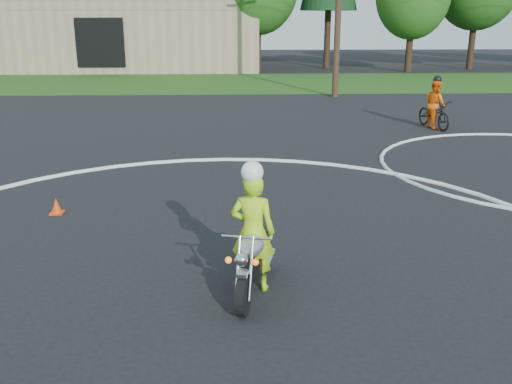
{
  "coord_description": "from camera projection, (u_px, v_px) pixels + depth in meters",
  "views": [
    {
      "loc": [
        0.24,
        -5.37,
        3.57
      ],
      "look_at": [
        0.58,
        2.63,
        1.1
      ],
      "focal_mm": 40.0,
      "sensor_mm": 36.0,
      "label": 1
    }
  ],
  "objects": [
    {
      "name": "rider_primary_grp",
      "position": [
        253.0,
        228.0,
        7.59
      ],
      "size": [
        0.67,
        0.52,
        1.81
      ],
      "rotation": [
        0.0,
        0.0,
        -0.23
      ],
      "color": "#ACE718",
      "rests_on": "ground"
    },
    {
      "name": "course_markings",
      "position": [
        339.0,
        220.0,
        10.41
      ],
      "size": [
        19.05,
        19.05,
        0.12
      ],
      "color": "silver",
      "rests_on": "ground"
    },
    {
      "name": "rider_second_grp",
      "position": [
        435.0,
        110.0,
        18.87
      ],
      "size": [
        1.02,
        1.9,
        1.74
      ],
      "rotation": [
        0.0,
        0.0,
        0.22
      ],
      "color": "black",
      "rests_on": "ground"
    },
    {
      "name": "ground",
      "position": [
        213.0,
        361.0,
        6.17
      ],
      "size": [
        120.0,
        120.0,
        0.0
      ],
      "primitive_type": "plane",
      "color": "black",
      "rests_on": "ground"
    },
    {
      "name": "grass_strip",
      "position": [
        228.0,
        83.0,
        31.95
      ],
      "size": [
        120.0,
        10.0,
        0.02
      ],
      "primitive_type": "cube",
      "color": "#1E4714",
      "rests_on": "ground"
    },
    {
      "name": "primary_motorcycle",
      "position": [
        253.0,
        260.0,
        7.58
      ],
      "size": [
        0.77,
        1.83,
        0.97
      ],
      "rotation": [
        0.0,
        0.0,
        -0.23
      ],
      "color": "black",
      "rests_on": "ground"
    }
  ]
}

